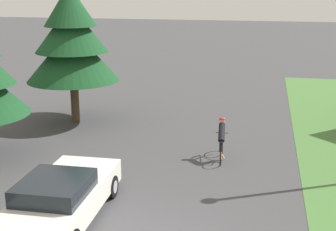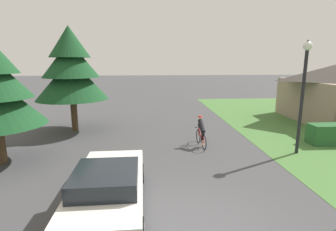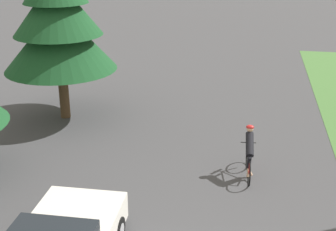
{
  "view_description": "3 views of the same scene",
  "coord_description": "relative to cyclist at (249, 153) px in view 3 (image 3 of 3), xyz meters",
  "views": [
    {
      "loc": [
        2.52,
        -9.12,
        5.98
      ],
      "look_at": [
        -0.58,
        5.66,
        1.69
      ],
      "focal_mm": 50.0,
      "sensor_mm": 36.0,
      "label": 1
    },
    {
      "loc": [
        -1.28,
        -5.56,
        4.03
      ],
      "look_at": [
        -0.38,
        6.93,
        1.41
      ],
      "focal_mm": 28.0,
      "sensor_mm": 36.0,
      "label": 2
    },
    {
      "loc": [
        1.05,
        -5.66,
        6.52
      ],
      "look_at": [
        -1.13,
        6.32,
        1.7
      ],
      "focal_mm": 50.0,
      "sensor_mm": 36.0,
      "label": 3
    }
  ],
  "objects": [
    {
      "name": "cyclist",
      "position": [
        0.0,
        0.0,
        0.0
      ],
      "size": [
        0.44,
        1.76,
        1.47
      ],
      "rotation": [
        0.0,
        0.0,
        1.64
      ],
      "color": "black",
      "rests_on": "ground"
    },
    {
      "name": "conifer_tall_far",
      "position": [
        -6.84,
        3.36,
        2.91
      ],
      "size": [
        4.01,
        4.01,
        5.94
      ],
      "color": "#4C3823",
      "rests_on": "ground"
    }
  ]
}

